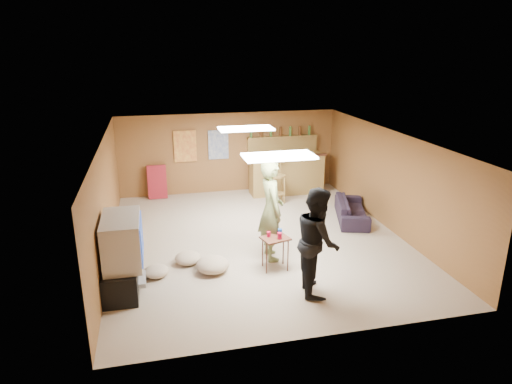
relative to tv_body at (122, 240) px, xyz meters
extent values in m
plane|color=tan|center=(2.65, 1.50, -0.90)|extent=(7.00, 7.00, 0.00)
cube|color=silver|center=(2.65, 1.50, 1.30)|extent=(6.00, 7.00, 0.02)
cube|color=brown|center=(2.65, 5.00, 0.20)|extent=(6.00, 0.02, 2.20)
cube|color=brown|center=(2.65, -2.00, 0.20)|extent=(6.00, 0.02, 2.20)
cube|color=brown|center=(-0.35, 1.50, 0.20)|extent=(0.02, 7.00, 2.20)
cube|color=brown|center=(5.65, 1.50, 0.20)|extent=(0.02, 7.00, 2.20)
cube|color=black|center=(-0.07, 0.00, -0.65)|extent=(0.55, 1.30, 0.50)
cube|color=#B2B2B7|center=(0.15, 0.00, -0.75)|extent=(0.35, 0.50, 0.08)
cube|color=#B2B2B7|center=(0.00, 0.00, 0.00)|extent=(0.60, 1.10, 0.80)
cube|color=navy|center=(0.31, 0.00, 0.00)|extent=(0.02, 0.95, 0.65)
cube|color=olive|center=(4.15, 4.45, -0.35)|extent=(2.00, 0.60, 1.10)
cube|color=#422015|center=(4.15, 4.20, 0.20)|extent=(2.10, 0.12, 0.05)
cube|color=olive|center=(4.15, 4.90, 0.60)|extent=(2.00, 0.18, 0.05)
cube|color=olive|center=(4.15, 4.92, 0.30)|extent=(2.00, 0.14, 0.60)
cube|color=#BF3F26|center=(1.45, 4.96, 0.45)|extent=(0.60, 0.03, 0.85)
cube|color=#334C99|center=(2.35, 4.96, 0.45)|extent=(0.55, 0.03, 0.80)
cube|color=maroon|center=(0.65, 4.80, -0.45)|extent=(0.50, 0.26, 0.91)
cube|color=white|center=(2.65, 0.00, 1.27)|extent=(1.20, 0.60, 0.04)
cube|color=white|center=(2.65, 2.70, 1.27)|extent=(1.20, 0.60, 0.04)
imported|color=#616A3D|center=(2.69, 0.62, 0.08)|extent=(0.48, 0.72, 1.96)
imported|color=black|center=(3.11, -0.76, 0.00)|extent=(0.82, 0.98, 1.81)
imported|color=black|center=(5.07, 2.14, -0.66)|extent=(1.12, 1.79, 0.49)
cube|color=#422015|center=(2.65, 0.15, -0.59)|extent=(0.56, 0.49, 0.62)
cylinder|color=#AA0B2C|center=(2.54, 0.21, -0.23)|extent=(0.09, 0.09, 0.10)
cylinder|color=#AA0B2C|center=(2.71, 0.08, -0.22)|extent=(0.10, 0.10, 0.12)
cylinder|color=#154292|center=(2.77, 0.26, -0.22)|extent=(0.10, 0.10, 0.11)
ellipsoid|color=tan|center=(1.51, 0.29, -0.76)|extent=(0.77, 0.77, 0.27)
ellipsoid|color=tan|center=(1.10, 0.72, -0.79)|extent=(0.63, 0.63, 0.22)
ellipsoid|color=tan|center=(0.50, 0.33, -0.80)|extent=(0.59, 0.59, 0.20)
camera|label=1|loc=(0.59, -7.18, 3.06)|focal=32.00mm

